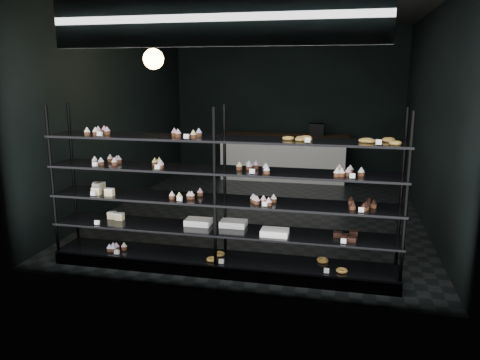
{
  "coord_description": "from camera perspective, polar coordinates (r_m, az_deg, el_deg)",
  "views": [
    {
      "loc": [
        1.26,
        -7.38,
        2.25
      ],
      "look_at": [
        0.03,
        -1.9,
        0.97
      ],
      "focal_mm": 35.0,
      "sensor_mm": 36.0,
      "label": 1
    }
  ],
  "objects": [
    {
      "name": "room",
      "position": [
        7.52,
        2.94,
        7.88
      ],
      "size": [
        5.01,
        6.01,
        3.2
      ],
      "color": "black",
      "rests_on": "ground"
    },
    {
      "name": "display_shelf",
      "position": [
        5.37,
        -2.67,
        -4.75
      ],
      "size": [
        4.0,
        0.5,
        1.91
      ],
      "color": "black",
      "rests_on": "room"
    },
    {
      "name": "signage",
      "position": [
        4.66,
        -3.36,
        18.98
      ],
      "size": [
        3.3,
        0.05,
        0.5
      ],
      "color": "#0E0D43",
      "rests_on": "room"
    },
    {
      "name": "pendant_lamp",
      "position": [
        6.86,
        -10.51,
        14.33
      ],
      "size": [
        0.29,
        0.29,
        0.87
      ],
      "color": "black",
      "rests_on": "room"
    },
    {
      "name": "service_counter",
      "position": [
        10.11,
        5.33,
        2.85
      ],
      "size": [
        2.74,
        0.65,
        1.23
      ],
      "color": "silver",
      "rests_on": "room"
    }
  ]
}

